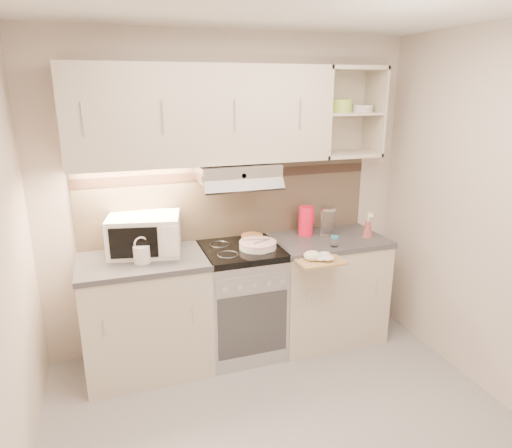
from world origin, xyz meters
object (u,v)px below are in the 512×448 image
at_px(microwave, 145,234).
at_px(glass_jar, 328,221).
at_px(watering_can, 143,253).
at_px(pink_pitcher, 306,221).
at_px(spray_bottle, 368,227).
at_px(electric_range, 241,300).
at_px(plate_stack, 258,245).
at_px(cutting_board, 318,260).

distance_m(microwave, glass_jar, 1.49).
bearing_deg(glass_jar, watering_can, -174.87).
relative_size(microwave, pink_pitcher, 2.35).
xyz_separation_m(pink_pitcher, spray_bottle, (0.46, -0.22, -0.04)).
bearing_deg(glass_jar, electric_range, -175.73).
distance_m(pink_pitcher, glass_jar, 0.18).
xyz_separation_m(glass_jar, spray_bottle, (0.29, -0.15, -0.04)).
relative_size(watering_can, plate_stack, 0.79).
bearing_deg(electric_range, plate_stack, -25.13).
height_order(microwave, glass_jar, microwave).
height_order(watering_can, cutting_board, watering_can).
relative_size(microwave, plate_stack, 2.01).
xyz_separation_m(electric_range, cutting_board, (0.49, -0.36, 0.42)).
distance_m(electric_range, glass_jar, 0.96).
distance_m(pink_pitcher, spray_bottle, 0.51).
xyz_separation_m(microwave, pink_pitcher, (1.32, 0.01, -0.02)).
xyz_separation_m(electric_range, glass_jar, (0.78, 0.06, 0.57)).
distance_m(plate_stack, pink_pitcher, 0.53).
xyz_separation_m(watering_can, cutting_board, (1.23, -0.28, -0.10)).
height_order(plate_stack, spray_bottle, spray_bottle).
bearing_deg(spray_bottle, pink_pitcher, 176.12).
bearing_deg(cutting_board, pink_pitcher, 75.61).
relative_size(pink_pitcher, spray_bottle, 1.11).
bearing_deg(spray_bottle, microwave, -165.11).
relative_size(watering_can, glass_jar, 0.94).
xyz_separation_m(electric_range, spray_bottle, (1.07, -0.09, 0.54)).
relative_size(microwave, glass_jar, 2.40).
distance_m(electric_range, cutting_board, 0.73).
relative_size(watering_can, cutting_board, 0.66).
xyz_separation_m(microwave, cutting_board, (1.20, -0.47, -0.18)).
distance_m(glass_jar, cutting_board, 0.53).
distance_m(spray_bottle, cutting_board, 0.65).
distance_m(glass_jar, spray_bottle, 0.33).
relative_size(electric_range, plate_stack, 3.14).
xyz_separation_m(microwave, spray_bottle, (1.78, -0.20, -0.06)).
bearing_deg(glass_jar, plate_stack, -170.16).
bearing_deg(watering_can, cutting_board, -22.76).
bearing_deg(microwave, spray_bottle, 4.88).
xyz_separation_m(plate_stack, pink_pitcher, (0.49, 0.19, 0.10)).
bearing_deg(watering_can, electric_range, -4.11).
height_order(plate_stack, cutting_board, plate_stack).
bearing_deg(electric_range, watering_can, -173.99).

